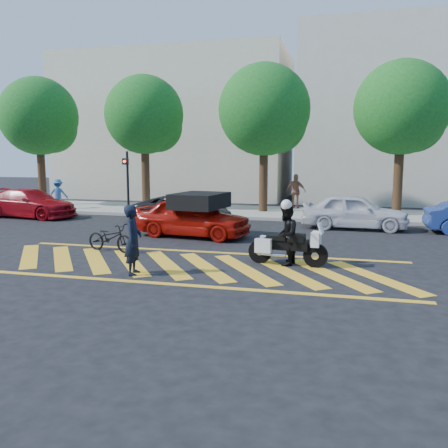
% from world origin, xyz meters
% --- Properties ---
extents(ground, '(90.00, 90.00, 0.00)m').
position_xyz_m(ground, '(0.00, 0.00, 0.00)').
color(ground, black).
rests_on(ground, ground).
extents(sidewalk, '(60.00, 5.00, 0.15)m').
position_xyz_m(sidewalk, '(0.00, 12.00, 0.07)').
color(sidewalk, '#9E998E').
rests_on(sidewalk, ground).
extents(crosswalk, '(12.33, 4.00, 0.01)m').
position_xyz_m(crosswalk, '(-0.04, 0.00, 0.00)').
color(crosswalk, yellow).
rests_on(crosswalk, ground).
extents(building_left, '(16.00, 8.00, 10.00)m').
position_xyz_m(building_left, '(-8.00, 21.00, 5.00)').
color(building_left, beige).
rests_on(building_left, ground).
extents(building_right, '(16.00, 8.00, 11.00)m').
position_xyz_m(building_right, '(9.00, 21.00, 5.50)').
color(building_right, beige).
rests_on(building_right, ground).
extents(tree_far_left, '(4.40, 4.40, 7.41)m').
position_xyz_m(tree_far_left, '(-12.87, 12.06, 5.05)').
color(tree_far_left, black).
rests_on(tree_far_left, ground).
extents(tree_left, '(4.20, 4.20, 7.26)m').
position_xyz_m(tree_left, '(-6.37, 12.06, 4.99)').
color(tree_left, black).
rests_on(tree_left, ground).
extents(tree_center, '(4.60, 4.60, 7.56)m').
position_xyz_m(tree_center, '(0.13, 12.06, 5.10)').
color(tree_center, black).
rests_on(tree_center, ground).
extents(tree_right, '(4.40, 4.40, 7.41)m').
position_xyz_m(tree_right, '(6.63, 12.06, 5.05)').
color(tree_right, black).
rests_on(tree_right, ground).
extents(signal_pole, '(0.28, 0.43, 3.20)m').
position_xyz_m(signal_pole, '(-6.50, 9.74, 1.92)').
color(signal_pole, black).
rests_on(signal_pole, ground).
extents(officer_bike, '(0.54, 0.72, 1.77)m').
position_xyz_m(officer_bike, '(-1.01, -1.24, 0.88)').
color(officer_bike, black).
rests_on(officer_bike, ground).
extents(bicycle, '(1.78, 0.93, 0.89)m').
position_xyz_m(bicycle, '(-2.96, 1.21, 0.45)').
color(bicycle, black).
rests_on(bicycle, ground).
extents(police_motorcycle, '(2.21, 0.75, 0.97)m').
position_xyz_m(police_motorcycle, '(2.60, 0.75, 0.53)').
color(police_motorcycle, black).
rests_on(police_motorcycle, ground).
extents(officer_moto, '(0.72, 0.88, 1.67)m').
position_xyz_m(officer_moto, '(2.58, 0.75, 0.84)').
color(officer_moto, black).
rests_on(officer_moto, ground).
extents(red_convertible, '(4.52, 2.33, 1.47)m').
position_xyz_m(red_convertible, '(-1.35, 4.50, 0.74)').
color(red_convertible, '#A91007').
rests_on(red_convertible, ground).
extents(parked_left, '(4.96, 2.48, 1.38)m').
position_xyz_m(parked_left, '(-10.75, 7.80, 0.69)').
color(parked_left, '#9F0912').
rests_on(parked_left, ground).
extents(parked_mid_left, '(4.51, 2.22, 1.23)m').
position_xyz_m(parked_mid_left, '(-2.94, 7.80, 0.62)').
color(parked_mid_left, black).
rests_on(parked_mid_left, ground).
extents(parked_mid_right, '(4.29, 1.88, 1.44)m').
position_xyz_m(parked_mid_right, '(4.50, 7.95, 0.72)').
color(parked_mid_right, silver).
rests_on(parked_mid_right, ground).
extents(pedestrian_left, '(1.16, 0.86, 1.60)m').
position_xyz_m(pedestrian_left, '(-10.90, 10.38, 0.95)').
color(pedestrian_left, '#39679F').
rests_on(pedestrian_left, sidewalk).
extents(pedestrian_right, '(1.14, 0.63, 1.85)m').
position_xyz_m(pedestrian_right, '(1.49, 13.72, 1.07)').
color(pedestrian_right, '#9C6447').
rests_on(pedestrian_right, sidewalk).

